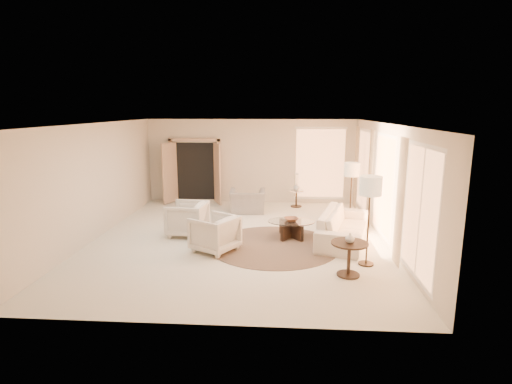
# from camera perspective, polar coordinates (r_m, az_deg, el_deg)

# --- Properties ---
(room) EXTENTS (7.04, 8.04, 2.83)m
(room) POSITION_cam_1_polar(r_m,az_deg,el_deg) (9.53, -2.56, 1.29)
(room) COLOR white
(room) RESTS_ON ground
(windows_right) EXTENTS (0.10, 6.40, 2.40)m
(windows_right) POSITION_cam_1_polar(r_m,az_deg,el_deg) (9.88, 17.82, 0.82)
(windows_right) COLOR #FFA766
(windows_right) RESTS_ON room
(window_back_corner) EXTENTS (1.70, 0.10, 2.40)m
(window_back_corner) POSITION_cam_1_polar(r_m,az_deg,el_deg) (13.44, 9.15, 4.02)
(window_back_corner) COLOR #FFA766
(window_back_corner) RESTS_ON room
(curtains_right) EXTENTS (0.06, 5.20, 2.60)m
(curtains_right) POSITION_cam_1_polar(r_m,az_deg,el_deg) (10.74, 16.41, 1.48)
(curtains_right) COLOR tan
(curtains_right) RESTS_ON room
(french_doors) EXTENTS (1.95, 0.66, 2.16)m
(french_doors) POSITION_cam_1_polar(r_m,az_deg,el_deg) (13.62, -8.74, 2.93)
(french_doors) COLOR tan
(french_doors) RESTS_ON room
(area_rug) EXTENTS (3.79, 3.79, 0.01)m
(area_rug) POSITION_cam_1_polar(r_m,az_deg,el_deg) (9.41, 2.57, -7.62)
(area_rug) COLOR #3C2A20
(area_rug) RESTS_ON room
(sofa) EXTENTS (1.63, 2.68, 0.73)m
(sofa) POSITION_cam_1_polar(r_m,az_deg,el_deg) (9.88, 12.44, -4.76)
(sofa) COLOR silver
(sofa) RESTS_ON room
(armchair_left) EXTENTS (0.93, 0.98, 0.93)m
(armchair_left) POSITION_cam_1_polar(r_m,az_deg,el_deg) (10.19, -9.80, -3.56)
(armchair_left) COLOR silver
(armchair_left) RESTS_ON room
(armchair_right) EXTENTS (1.15, 1.17, 0.90)m
(armchair_right) POSITION_cam_1_polar(r_m,az_deg,el_deg) (8.99, -5.92, -5.65)
(armchair_right) COLOR silver
(armchair_right) RESTS_ON room
(accent_chair) EXTENTS (1.11, 0.76, 0.93)m
(accent_chair) POSITION_cam_1_polar(r_m,az_deg,el_deg) (12.24, -1.21, -0.79)
(accent_chair) COLOR gray
(accent_chair) RESTS_ON room
(coffee_table) EXTENTS (1.21, 1.21, 0.42)m
(coffee_table) POSITION_cam_1_polar(r_m,az_deg,el_deg) (9.94, 5.04, -5.02)
(coffee_table) COLOR black
(coffee_table) RESTS_ON room
(end_table) EXTENTS (0.70, 0.70, 0.66)m
(end_table) POSITION_cam_1_polar(r_m,az_deg,el_deg) (7.86, 13.17, -8.48)
(end_table) COLOR black
(end_table) RESTS_ON room
(side_table) EXTENTS (0.47, 0.47, 0.55)m
(side_table) POSITION_cam_1_polar(r_m,az_deg,el_deg) (13.03, 5.78, -0.68)
(side_table) COLOR black
(side_table) RESTS_ON room
(floor_lamp_near) EXTENTS (0.42, 0.42, 1.73)m
(floor_lamp_near) POSITION_cam_1_polar(r_m,az_deg,el_deg) (10.93, 13.54, 2.74)
(floor_lamp_near) COLOR black
(floor_lamp_near) RESTS_ON room
(floor_lamp_far) EXTENTS (0.45, 0.45, 1.84)m
(floor_lamp_far) POSITION_cam_1_polar(r_m,az_deg,el_deg) (8.19, 16.01, 0.28)
(floor_lamp_far) COLOR black
(floor_lamp_far) RESTS_ON room
(bowl) EXTENTS (0.41, 0.41, 0.08)m
(bowl) POSITION_cam_1_polar(r_m,az_deg,el_deg) (9.88, 5.07, -3.91)
(bowl) COLOR brown
(bowl) RESTS_ON coffee_table
(end_vase) EXTENTS (0.19, 0.19, 0.19)m
(end_vase) POSITION_cam_1_polar(r_m,az_deg,el_deg) (7.76, 13.27, -6.43)
(end_vase) COLOR silver
(end_vase) RESTS_ON end_table
(side_vase) EXTENTS (0.28, 0.28, 0.23)m
(side_vase) POSITION_cam_1_polar(r_m,az_deg,el_deg) (12.96, 5.81, 0.74)
(side_vase) COLOR silver
(side_vase) RESTS_ON side_table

